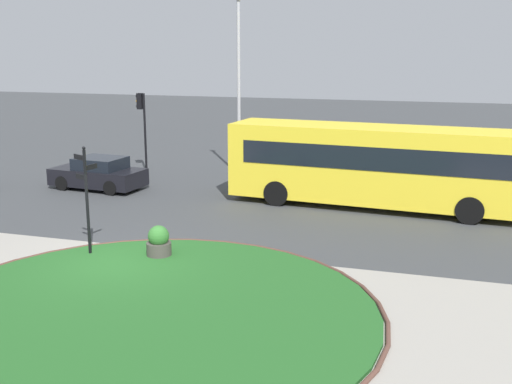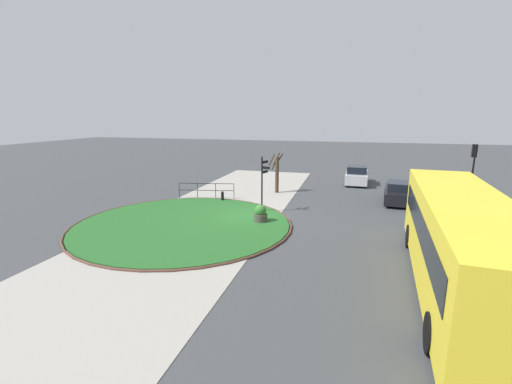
% 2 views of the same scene
% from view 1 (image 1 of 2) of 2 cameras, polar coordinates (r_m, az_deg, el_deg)
% --- Properties ---
extents(ground, '(120.00, 120.00, 0.00)m').
position_cam_1_polar(ground, '(18.60, -12.42, -6.55)').
color(ground, '#3D3F42').
extents(sidewalk_paving, '(32.00, 7.69, 0.02)m').
position_cam_1_polar(sidewalk_paving, '(16.89, -16.03, -8.77)').
color(sidewalk_paving, '#9E998E').
rests_on(sidewalk_paving, ground).
extents(grass_island, '(11.16, 11.16, 0.10)m').
position_cam_1_polar(grass_island, '(15.23, -10.26, -10.75)').
color(grass_island, '#235B23').
rests_on(grass_island, ground).
extents(grass_kerb_ring, '(11.47, 11.47, 0.11)m').
position_cam_1_polar(grass_kerb_ring, '(15.22, -10.26, -10.73)').
color(grass_kerb_ring, brown).
rests_on(grass_kerb_ring, ground).
extents(signpost_directional, '(0.60, 0.55, 3.34)m').
position_cam_1_polar(signpost_directional, '(19.15, -15.16, -0.20)').
color(signpost_directional, black).
rests_on(signpost_directional, ground).
extents(bus_yellow, '(11.52, 3.33, 3.16)m').
position_cam_1_polar(bus_yellow, '(24.72, 10.75, 2.47)').
color(bus_yellow, yellow).
rests_on(bus_yellow, ground).
extents(car_near_lane, '(4.24, 2.25, 1.42)m').
position_cam_1_polar(car_near_lane, '(28.58, -14.11, 1.60)').
color(car_near_lane, black).
rests_on(car_near_lane, ground).
extents(traffic_light_near, '(0.49, 0.27, 3.94)m').
position_cam_1_polar(traffic_light_near, '(31.55, -10.32, 6.90)').
color(traffic_light_near, black).
rests_on(traffic_light_near, ground).
extents(lamppost_tall, '(0.32, 0.32, 8.48)m').
position_cam_1_polar(lamppost_tall, '(30.25, -1.58, 9.99)').
color(lamppost_tall, '#B7B7BC').
rests_on(lamppost_tall, ground).
extents(planter_near_signpost, '(0.74, 0.74, 1.00)m').
position_cam_1_polar(planter_near_signpost, '(18.89, -8.82, -4.63)').
color(planter_near_signpost, '#47423D').
rests_on(planter_near_signpost, ground).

